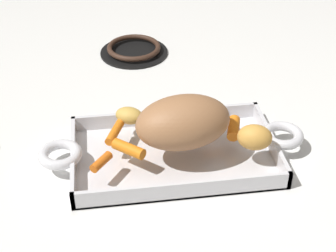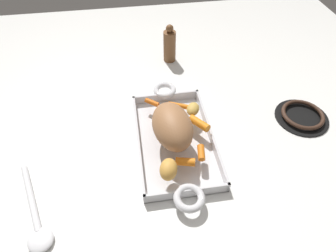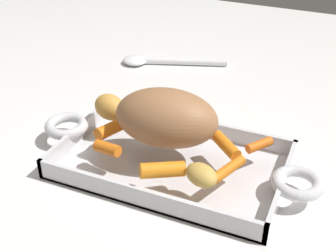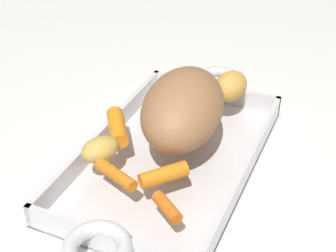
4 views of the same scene
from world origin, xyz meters
The scene contains 12 objects.
ground_plane centered at (0.00, 0.00, 0.00)m, with size 1.75×1.75×0.00m, color white.
roasting_dish centered at (0.00, 0.00, 0.01)m, with size 0.46×0.21×0.04m.
pork_roast centered at (-0.01, 0.01, 0.08)m, with size 0.16×0.10×0.09m, color #9F6B44.
baby_carrot_southeast centered at (-0.08, -0.05, 0.05)m, with size 0.02×0.02×0.04m, color orange.
baby_carrot_center_right centered at (0.10, -0.03, 0.05)m, with size 0.01×0.01×0.06m, color orange.
baby_carrot_northeast centered at (0.08, 0.02, 0.05)m, with size 0.02×0.02×0.06m, color orange.
baby_carrot_long centered at (0.12, 0.05, 0.05)m, with size 0.01×0.01×0.04m, color orange.
baby_carrot_southwest centered at (0.02, -0.07, 0.05)m, with size 0.02×0.02×0.06m, color orange.
baby_carrot_short centered at (-0.10, -0.01, 0.05)m, with size 0.02×0.02×0.05m, color orange.
potato_golden_large centered at (0.07, -0.06, 0.05)m, with size 0.05×0.04×0.03m, color gold.
potato_near_roast centered at (-0.13, 0.04, 0.06)m, with size 0.06×0.04×0.04m, color gold.
stove_burner_rear centered at (0.04, -0.40, 0.01)m, with size 0.16×0.16×0.02m.
Camera 1 is at (0.11, 0.68, 0.57)m, focal length 54.93 mm.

